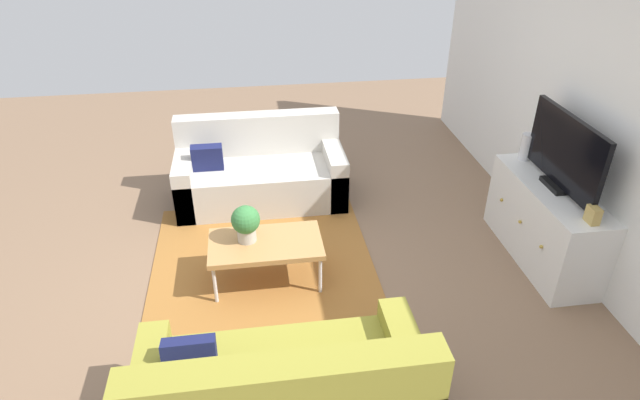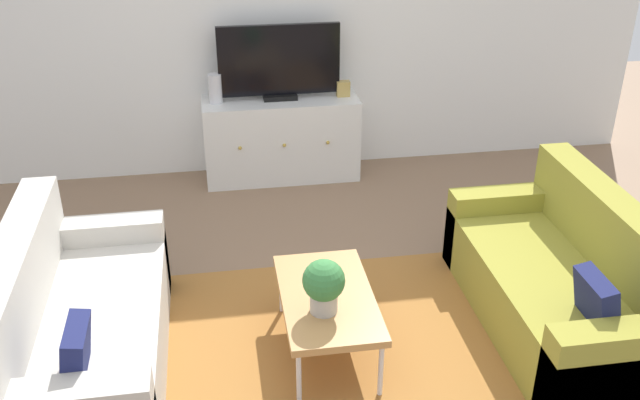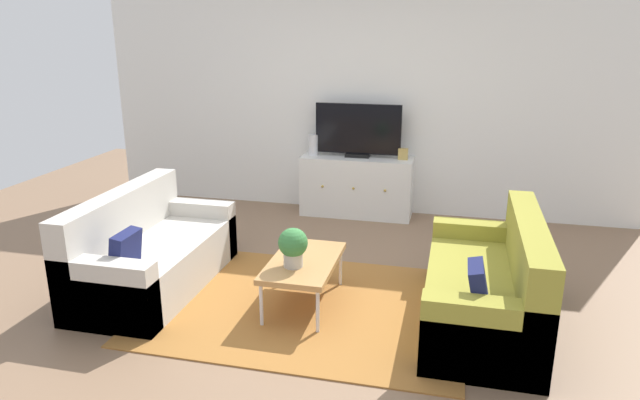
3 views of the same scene
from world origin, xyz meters
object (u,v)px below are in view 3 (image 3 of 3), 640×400
(tv_console, at_px, (357,186))
(flat_screen_tv, at_px, (358,131))
(couch_left_side, at_px, (147,256))
(mantel_clock, at_px, (403,154))
(coffee_table, at_px, (304,263))
(couch_right_side, at_px, (493,291))
(potted_plant, at_px, (293,246))
(glass_vase, at_px, (313,145))

(tv_console, distance_m, flat_screen_tv, 0.66)
(couch_left_side, bearing_deg, mantel_clock, 50.73)
(coffee_table, bearing_deg, tv_console, 89.86)
(flat_screen_tv, distance_m, mantel_clock, 0.59)
(coffee_table, bearing_deg, mantel_clock, 77.34)
(couch_right_side, height_order, potted_plant, couch_right_side)
(potted_plant, distance_m, tv_console, 2.54)
(tv_console, xyz_separation_m, flat_screen_tv, (0.00, 0.02, 0.66))
(couch_left_side, height_order, flat_screen_tv, flat_screen_tv)
(couch_right_side, distance_m, glass_vase, 3.14)
(couch_right_side, height_order, mantel_clock, couch_right_side)
(potted_plant, bearing_deg, tv_console, 88.88)
(potted_plant, bearing_deg, glass_vase, 100.76)
(coffee_table, xyz_separation_m, glass_vase, (-0.53, 2.39, 0.47))
(flat_screen_tv, bearing_deg, glass_vase, -177.84)
(coffee_table, bearing_deg, flat_screen_tv, 89.86)
(couch_right_side, distance_m, coffee_table, 1.46)
(glass_vase, bearing_deg, potted_plant, -79.24)
(tv_console, relative_size, flat_screen_tv, 1.30)
(flat_screen_tv, bearing_deg, coffee_table, -90.14)
(tv_console, height_order, mantel_clock, mantel_clock)
(couch_right_side, bearing_deg, flat_screen_tv, 121.31)
(tv_console, relative_size, glass_vase, 5.38)
(tv_console, xyz_separation_m, mantel_clock, (0.53, 0.00, 0.42))
(coffee_table, height_order, glass_vase, glass_vase)
(couch_left_side, height_order, potted_plant, couch_left_side)
(glass_vase, bearing_deg, couch_left_side, -110.31)
(coffee_table, height_order, mantel_clock, mantel_clock)
(couch_right_side, relative_size, potted_plant, 5.40)
(couch_left_side, height_order, tv_console, couch_left_side)
(glass_vase, distance_m, mantel_clock, 1.06)
(potted_plant, relative_size, flat_screen_tv, 0.31)
(mantel_clock, bearing_deg, potted_plant, -102.91)
(coffee_table, relative_size, tv_console, 0.70)
(tv_console, bearing_deg, couch_right_side, -58.48)
(couch_right_side, xyz_separation_m, mantel_clock, (-0.93, 2.37, 0.49))
(flat_screen_tv, height_order, mantel_clock, flat_screen_tv)
(coffee_table, xyz_separation_m, mantel_clock, (0.54, 2.39, 0.41))
(flat_screen_tv, xyz_separation_m, glass_vase, (-0.53, -0.02, -0.19))
(coffee_table, distance_m, mantel_clock, 2.49)
(couch_right_side, distance_m, flat_screen_tv, 2.90)
(potted_plant, bearing_deg, couch_left_side, 173.27)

